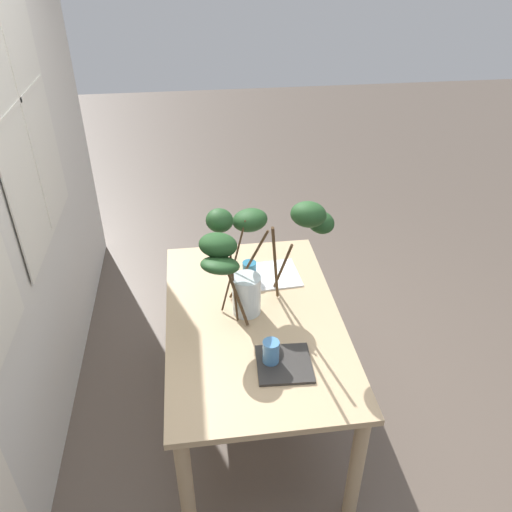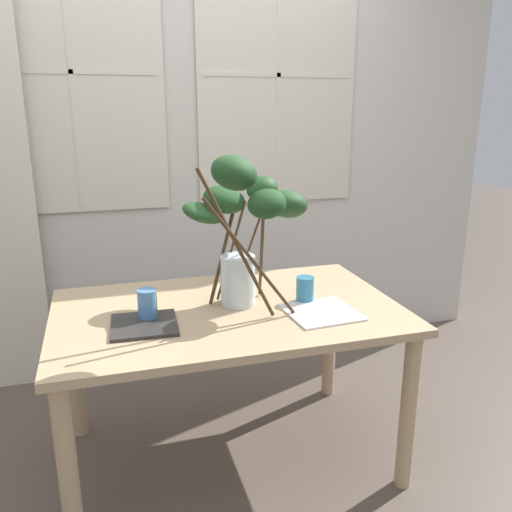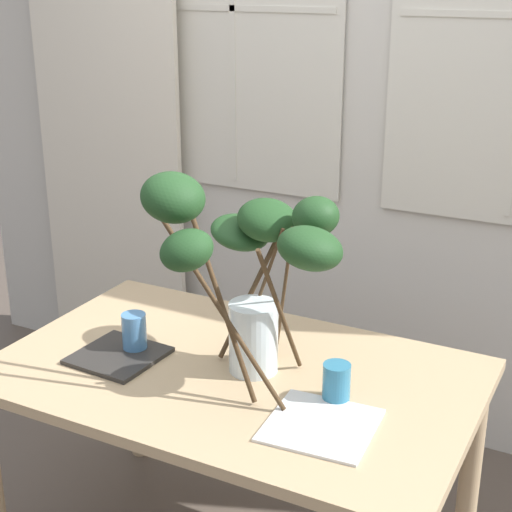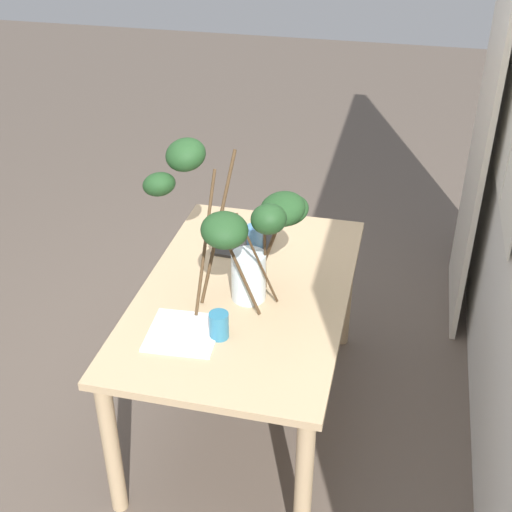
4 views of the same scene
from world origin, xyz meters
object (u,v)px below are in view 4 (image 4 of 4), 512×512
(vase_with_branches, at_px, (241,223))
(drinking_glass_blue_left, at_px, (255,238))
(plate_square_right, at_px, (183,333))
(dining_table, at_px, (245,308))
(drinking_glass_blue_right, at_px, (219,325))
(plate_square_left, at_px, (244,245))

(vase_with_branches, bearing_deg, drinking_glass_blue_left, -174.55)
(drinking_glass_blue_left, distance_m, plate_square_right, 0.70)
(plate_square_right, bearing_deg, dining_table, 155.05)
(drinking_glass_blue_right, xyz_separation_m, plate_square_left, (-0.69, -0.07, -0.05))
(dining_table, height_order, plate_square_left, plate_square_left)
(drinking_glass_blue_left, bearing_deg, plate_square_left, -109.75)
(vase_with_branches, xyz_separation_m, plate_square_left, (-0.42, -0.10, -0.36))
(plate_square_left, height_order, plate_square_right, plate_square_left)
(plate_square_left, bearing_deg, drinking_glass_blue_left, 70.25)
(dining_table, xyz_separation_m, plate_square_right, (0.35, -0.16, 0.11))
(drinking_glass_blue_left, height_order, drinking_glass_blue_right, drinking_glass_blue_left)
(drinking_glass_blue_left, height_order, plate_square_right, drinking_glass_blue_left)
(dining_table, bearing_deg, drinking_glass_blue_right, -3.46)
(vase_with_branches, xyz_separation_m, drinking_glass_blue_left, (-0.40, -0.04, -0.30))
(plate_square_left, bearing_deg, plate_square_right, -5.65)
(drinking_glass_blue_left, xyz_separation_m, drinking_glass_blue_right, (0.67, 0.02, -0.01))
(dining_table, relative_size, drinking_glass_blue_left, 11.22)
(drinking_glass_blue_left, relative_size, plate_square_right, 0.46)
(dining_table, xyz_separation_m, drinking_glass_blue_right, (0.34, -0.02, 0.16))
(dining_table, bearing_deg, vase_with_branches, 2.26)
(drinking_glass_blue_left, distance_m, plate_square_left, 0.08)
(vase_with_branches, relative_size, plate_square_right, 2.55)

